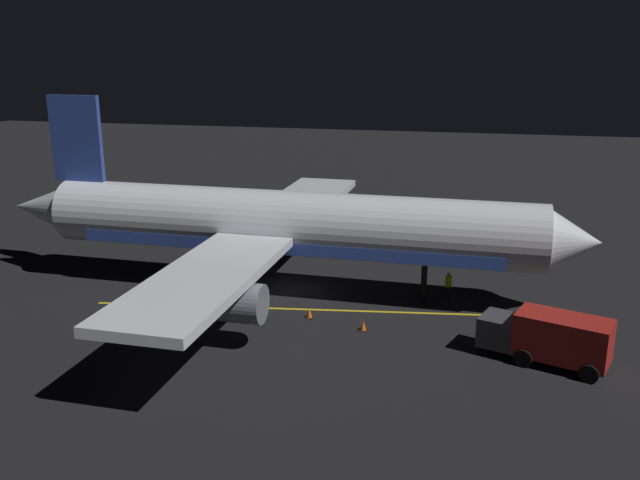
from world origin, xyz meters
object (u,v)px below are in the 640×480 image
at_px(baggage_truck, 550,339).
at_px(traffic_cone_near_right, 383,254).
at_px(traffic_cone_under_wing, 309,313).
at_px(ground_crew_worker, 448,286).
at_px(traffic_cone_near_left, 363,326).
at_px(catering_truck, 351,231).
at_px(airliner, 280,225).

xyz_separation_m(baggage_truck, traffic_cone_near_right, (-15.61, -10.42, -1.06)).
relative_size(traffic_cone_near_right, traffic_cone_under_wing, 1.00).
height_order(ground_crew_worker, traffic_cone_near_left, ground_crew_worker).
bearing_deg(baggage_truck, ground_crew_worker, -146.02).
xyz_separation_m(baggage_truck, catering_truck, (-18.08, -13.35, -0.07)).
bearing_deg(ground_crew_worker, traffic_cone_near_left, -35.68).
relative_size(airliner, catering_truck, 5.78).
bearing_deg(traffic_cone_under_wing, catering_truck, -178.19).
bearing_deg(baggage_truck, traffic_cone_under_wing, -103.10).
distance_m(ground_crew_worker, traffic_cone_near_left, 7.33).
height_order(baggage_truck, traffic_cone_near_right, baggage_truck).
bearing_deg(airliner, traffic_cone_near_right, 147.57).
height_order(airliner, catering_truck, airliner).
bearing_deg(ground_crew_worker, airliner, -86.03).
bearing_deg(catering_truck, traffic_cone_under_wing, 1.81).
height_order(baggage_truck, ground_crew_worker, baggage_truck).
xyz_separation_m(airliner, traffic_cone_near_left, (5.20, 6.29, -4.03)).
xyz_separation_m(traffic_cone_near_right, traffic_cone_under_wing, (12.61, -2.45, 0.00)).
distance_m(airliner, ground_crew_worker, 11.10).
relative_size(airliner, traffic_cone_near_right, 69.29).
bearing_deg(airliner, ground_crew_worker, 93.97).
bearing_deg(baggage_truck, airliner, -114.16).
height_order(catering_truck, traffic_cone_near_left, catering_truck).
bearing_deg(traffic_cone_near_left, traffic_cone_near_right, -176.31).
height_order(catering_truck, ground_crew_worker, catering_truck).
relative_size(airliner, ground_crew_worker, 21.90).
bearing_deg(ground_crew_worker, traffic_cone_near_right, -146.53).
relative_size(ground_crew_worker, traffic_cone_near_left, 3.16).
height_order(airliner, ground_crew_worker, airliner).
bearing_deg(traffic_cone_under_wing, ground_crew_worker, 122.50).
height_order(airliner, baggage_truck, airliner).
relative_size(baggage_truck, traffic_cone_near_right, 11.80).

